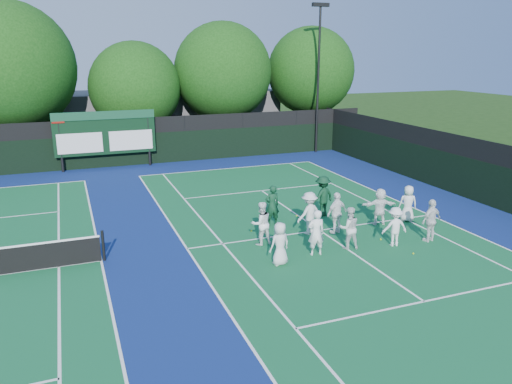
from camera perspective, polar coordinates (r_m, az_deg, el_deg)
name	(u,v)px	position (r m, az deg, el deg)	size (l,w,h in m)	color
ground	(332,239)	(19.60, 8.67, -5.32)	(120.00, 120.00, 0.00)	#1B390F
court_apron	(173,251)	(18.50, -9.46, -6.66)	(34.00, 32.00, 0.01)	navy
near_court	(320,230)	(20.41, 7.29, -4.37)	(11.05, 23.85, 0.01)	#135D31
back_fence	(122,145)	(32.48, -15.04, 5.24)	(34.00, 0.08, 3.00)	black
divider_fence_right	(495,179)	(25.43, 25.60, 1.39)	(0.08, 32.00, 3.00)	black
scoreboard	(105,133)	(31.85, -16.88, 6.42)	(6.00, 0.21, 3.55)	black
clubhouse	(162,117)	(40.78, -10.75, 8.46)	(18.00, 6.00, 4.00)	#56565B
light_pole_right	(319,62)	(35.69, 7.18, 14.54)	(1.20, 0.30, 10.12)	black
tree_b	(11,71)	(35.53, -26.18, 12.33)	(8.19, 8.19, 10.14)	black
tree_c	(137,90)	(35.82, -13.42, 11.30)	(6.18, 6.18, 7.72)	black
tree_d	(225,74)	(37.15, -3.60, 13.28)	(7.03, 7.03, 9.10)	black
tree_e	(312,73)	(39.84, 6.41, 13.36)	(6.66, 6.66, 8.89)	black
tennis_ball_0	(311,231)	(20.24, 6.30, -4.43)	(0.07, 0.07, 0.07)	#B8D619
tennis_ball_1	(297,216)	(22.00, 4.68, -2.72)	(0.07, 0.07, 0.07)	#B8D619
tennis_ball_2	(413,254)	(18.81, 17.53, -6.72)	(0.07, 0.07, 0.07)	#B8D619
tennis_ball_3	(251,231)	(20.12, -0.53, -4.47)	(0.07, 0.07, 0.07)	#B8D619
tennis_ball_5	(381,239)	(19.83, 14.07, -5.27)	(0.07, 0.07, 0.07)	#B8D619
player_front_0	(280,244)	(16.89, 2.75, -5.93)	(0.74, 0.48, 1.51)	silver
player_front_1	(316,233)	(17.75, 6.89, -4.64)	(0.61, 0.40, 1.68)	white
player_front_2	(349,228)	(18.53, 10.58, -4.05)	(0.77, 0.60, 1.59)	silver
player_front_3	(395,227)	(19.19, 15.58, -3.83)	(0.97, 0.55, 1.49)	white
player_front_4	(431,220)	(20.01, 19.38, -3.09)	(0.98, 0.41, 1.66)	silver
player_back_0	(261,223)	(18.57, 0.60, -3.61)	(0.81, 0.63, 1.66)	white
player_back_1	(309,213)	(19.75, 6.09, -2.42)	(1.11, 0.64, 1.71)	silver
player_back_2	(337,213)	(19.95, 9.22, -2.38)	(0.99, 0.41, 1.69)	white
player_back_3	(380,206)	(21.36, 13.96, -1.62)	(1.45, 0.46, 1.56)	white
player_back_4	(408,204)	(22.09, 16.96, -1.27)	(0.76, 0.50, 1.57)	silver
coach_left	(272,205)	(20.63, 1.86, -1.54)	(0.63, 0.41, 1.72)	#0F3821
coach_right	(323,196)	(21.90, 7.62, -0.50)	(1.17, 0.68, 1.82)	#0E341E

